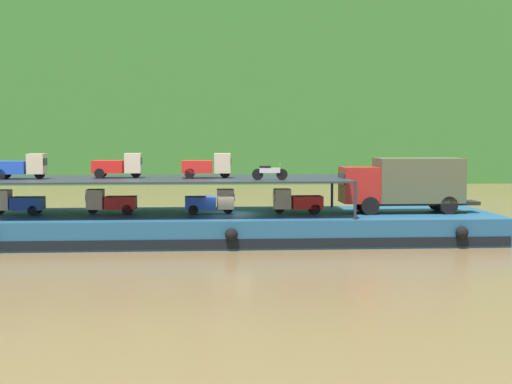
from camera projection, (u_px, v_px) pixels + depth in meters
The scene contains 13 objects.
ground_plane at pixel (229, 240), 41.86m from camera, with size 400.00×400.00×0.00m, color brown.
hillside_far_bank at pixel (213, 14), 101.42m from camera, with size 115.16×30.64×39.86m.
cargo_barge at pixel (229, 227), 41.78m from camera, with size 29.92×8.47×1.50m.
covered_lorry at pixel (405, 183), 42.03m from camera, with size 7.87×2.34×3.10m.
cargo_rack at pixel (160, 179), 41.33m from camera, with size 20.72×7.14×2.00m.
mini_truck_lower_stern at pixel (17, 202), 41.01m from camera, with size 2.76×1.24×1.38m.
mini_truck_lower_aft at pixel (111, 202), 41.43m from camera, with size 2.76×1.24×1.38m.
mini_truck_lower_mid at pixel (210, 202), 41.42m from camera, with size 2.77×1.25×1.38m.
mini_truck_lower_fore at pixel (297, 201), 41.73m from camera, with size 2.76×1.23×1.38m.
mini_truck_upper_stern at pixel (21, 166), 40.50m from camera, with size 2.76×1.24×1.38m.
mini_truck_upper_mid at pixel (118, 166), 41.56m from camera, with size 2.74×1.20×1.38m.
mini_truck_upper_fore at pixel (207, 166), 41.44m from camera, with size 2.76×1.23×1.38m.
motorcycle_upper_port at pixel (269, 172), 39.58m from camera, with size 1.90×0.55×0.87m.
Camera 1 is at (-1.39, -41.54, 5.85)m, focal length 52.17 mm.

